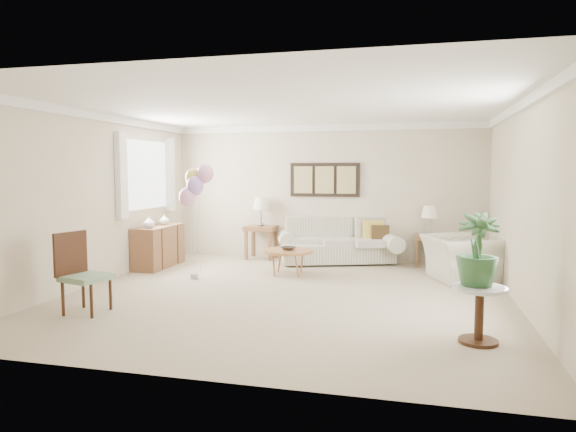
% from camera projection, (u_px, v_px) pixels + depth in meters
% --- Properties ---
extents(ground_plane, '(6.00, 6.00, 0.00)m').
position_uv_depth(ground_plane, '(287.00, 295.00, 7.12)').
color(ground_plane, tan).
extents(room_shell, '(6.04, 6.04, 2.60)m').
position_uv_depth(room_shell, '(281.00, 178.00, 7.10)').
color(room_shell, beige).
rests_on(room_shell, ground).
extents(wall_art_triptych, '(1.35, 0.06, 0.65)m').
position_uv_depth(wall_art_triptych, '(325.00, 180.00, 9.85)').
color(wall_art_triptych, black).
rests_on(wall_art_triptych, ground).
extents(sofa, '(2.54, 1.50, 0.84)m').
position_uv_depth(sofa, '(338.00, 245.00, 9.66)').
color(sofa, beige).
rests_on(sofa, ground).
extents(end_table_left, '(0.59, 0.54, 0.65)m').
position_uv_depth(end_table_left, '(261.00, 231.00, 10.06)').
color(end_table_left, brown).
rests_on(end_table_left, ground).
extents(end_table_right, '(0.52, 0.47, 0.56)m').
position_uv_depth(end_table_right, '(429.00, 240.00, 9.24)').
color(end_table_right, brown).
rests_on(end_table_right, ground).
extents(lamp_left, '(0.32, 0.32, 0.56)m').
position_uv_depth(lamp_left, '(261.00, 204.00, 10.01)').
color(lamp_left, gray).
rests_on(lamp_left, end_table_left).
extents(lamp_right, '(0.30, 0.30, 0.53)m').
position_uv_depth(lamp_right, '(430.00, 213.00, 9.20)').
color(lamp_right, gray).
rests_on(lamp_right, end_table_right).
extents(coffee_table, '(0.82, 0.82, 0.42)m').
position_uv_depth(coffee_table, '(288.00, 252.00, 8.51)').
color(coffee_table, '#AA6847').
rests_on(coffee_table, ground).
extents(decor_bowl, '(0.28, 0.28, 0.06)m').
position_uv_depth(decor_bowl, '(288.00, 248.00, 8.48)').
color(decor_bowl, '#29251F').
rests_on(decor_bowl, coffee_table).
extents(armchair, '(1.24, 1.32, 0.69)m').
position_uv_depth(armchair, '(459.00, 258.00, 8.07)').
color(armchair, beige).
rests_on(armchair, ground).
extents(side_table, '(0.53, 0.53, 0.57)m').
position_uv_depth(side_table, '(480.00, 301.00, 5.10)').
color(side_table, silver).
rests_on(side_table, ground).
extents(potted_plant, '(0.41, 0.41, 0.73)m').
position_uv_depth(potted_plant, '(477.00, 249.00, 5.10)').
color(potted_plant, '#29552F').
rests_on(potted_plant, side_table).
extents(accent_chair, '(0.58, 0.58, 0.99)m').
position_uv_depth(accent_chair, '(81.00, 271.00, 6.21)').
color(accent_chair, gray).
rests_on(accent_chair, ground).
extents(credenza, '(0.46, 1.20, 0.74)m').
position_uv_depth(credenza, '(159.00, 246.00, 9.21)').
color(credenza, brown).
rests_on(credenza, ground).
extents(vase_white, '(0.21, 0.21, 0.20)m').
position_uv_depth(vase_white, '(149.00, 222.00, 8.82)').
color(vase_white, silver).
rests_on(vase_white, credenza).
extents(vase_sage, '(0.24, 0.24, 0.19)m').
position_uv_depth(vase_sage, '(164.00, 220.00, 9.35)').
color(vase_sage, beige).
rests_on(vase_sage, credenza).
extents(balloon_cluster, '(0.52, 0.40, 1.83)m').
position_uv_depth(balloon_cluster, '(195.00, 184.00, 8.07)').
color(balloon_cluster, gray).
rests_on(balloon_cluster, ground).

